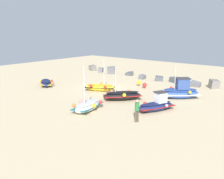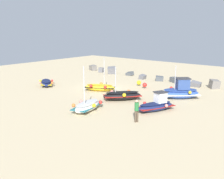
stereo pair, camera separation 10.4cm
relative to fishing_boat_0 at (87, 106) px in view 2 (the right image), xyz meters
name	(u,v)px [view 2 (the right image)]	position (x,y,z in m)	size (l,w,h in m)	color
ground_plane	(101,89)	(-4.67, 7.04, -0.41)	(55.17, 55.17, 0.00)	#C6B289
fishing_boat_0	(87,106)	(0.00, 0.00, 0.00)	(2.25, 3.71, 3.92)	white
fishing_boat_1	(181,92)	(4.36, 8.92, 0.27)	(3.96, 3.84, 3.41)	#2D4C9E
fishing_boat_2	(100,87)	(-4.09, 6.11, 0.02)	(3.63, 2.69, 3.80)	gold
fishing_boat_3	(122,95)	(0.22, 4.65, 0.05)	(3.58, 3.86, 3.34)	black
fishing_boat_4	(46,83)	(-11.02, 4.00, -0.04)	(3.30, 2.92, 0.76)	navy
fishing_boat_5	(156,105)	(4.61, 3.69, 0.09)	(2.48, 3.73, 1.64)	navy
person_walking	(137,109)	(4.94, 0.26, 0.60)	(0.32, 0.32, 1.76)	brown
breakwater_rocks	(142,75)	(-4.75, 15.83, -0.01)	(21.92, 2.53, 1.34)	slate
mooring_buoy_0	(139,83)	(-2.15, 11.11, 0.02)	(0.54, 0.54, 0.70)	#3F3F42
mooring_buoy_1	(145,85)	(-0.84, 10.39, 0.01)	(0.53, 0.53, 0.69)	#3F3F42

